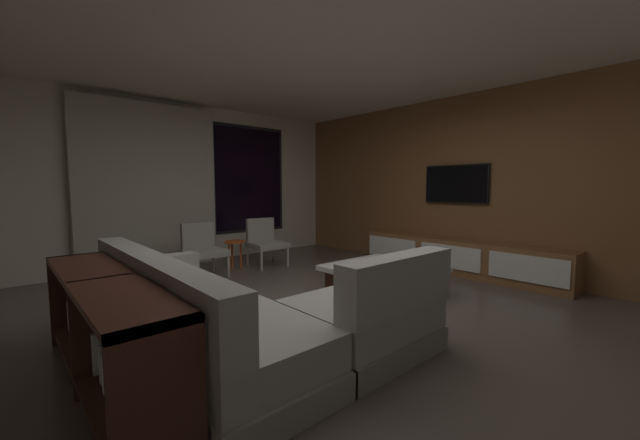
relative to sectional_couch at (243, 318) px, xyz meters
The scene contains 13 objects.
floor 1.02m from the sectional_couch, ahead, with size 9.20×9.20×0.00m, color #564C44.
back_wall_with_window 3.98m from the sectional_couch, 76.17° to the left, with size 6.60×0.30×2.70m.
media_wall 4.17m from the sectional_couch, ahead, with size 0.12×7.80×2.70m.
ceiling 2.60m from the sectional_couch, ahead, with size 8.20×8.20×0.00m, color beige.
sectional_couch is the anchor object (origin of this frame).
coffee_table 2.06m from the sectional_couch, ahead, with size 1.16×1.16×0.36m.
book_stack_on_coffee_table 1.91m from the sectional_couch, ahead, with size 0.23×0.19×0.05m.
accent_chair_near_window 3.24m from the sectional_couch, 53.95° to the left, with size 0.59×0.60×0.78m.
accent_chair_by_curtain 2.74m from the sectional_couch, 72.50° to the left, with size 0.54×0.56×0.78m.
side_stool 3.00m from the sectional_couch, 62.71° to the left, with size 0.32×0.32×0.46m.
media_console 3.75m from the sectional_couch, ahead, with size 0.46×3.10×0.52m.
mounted_tv 4.08m from the sectional_couch, ahead, with size 0.05×1.02×0.59m.
console_table_behind_couch 0.93m from the sectional_couch, behind, with size 0.40×2.10×0.74m.
Camera 1 is at (-2.36, -2.56, 1.31)m, focal length 20.41 mm.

